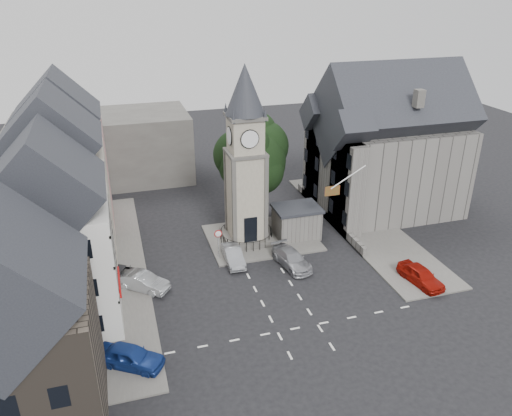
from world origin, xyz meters
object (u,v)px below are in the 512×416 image
object	(u,v)px
car_east_red	(421,276)
car_west_blue	(130,356)
stone_shelter	(296,222)
pedestrian	(320,216)
clock_tower	(246,159)

from	to	relation	value
car_east_red	car_west_blue	bearing A→B (deg)	178.00
stone_shelter	car_east_red	bearing A→B (deg)	-57.46
pedestrian	car_west_blue	bearing A→B (deg)	33.95
clock_tower	car_west_blue	distance (m)	19.56
car_west_blue	car_east_red	distance (m)	23.19
car_west_blue	pedestrian	bearing A→B (deg)	-19.58
clock_tower	pedestrian	distance (m)	10.88
stone_shelter	pedestrian	world-z (taller)	stone_shelter
stone_shelter	car_east_red	world-z (taller)	stone_shelter
car_east_red	pedestrian	bearing A→B (deg)	96.36
car_west_blue	car_east_red	xyz separation A→B (m)	(23.00, 3.00, -0.01)
car_west_blue	pedestrian	world-z (taller)	pedestrian
clock_tower	car_west_blue	world-z (taller)	clock_tower
clock_tower	pedestrian	bearing A→B (deg)	9.83
stone_shelter	car_west_blue	xyz separation A→B (m)	(-16.30, -13.50, -0.80)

